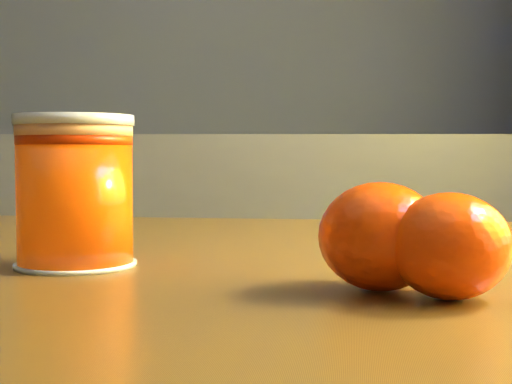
{
  "coord_description": "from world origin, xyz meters",
  "views": [
    {
      "loc": [
        0.92,
        -0.52,
        0.85
      ],
      "look_at": [
        0.91,
        -0.02,
        0.83
      ],
      "focal_mm": 50.0,
      "sensor_mm": 36.0,
      "label": 1
    }
  ],
  "objects": [
    {
      "name": "juice_glass",
      "position": [
        0.79,
        -0.03,
        0.83
      ],
      "size": [
        0.08,
        0.08,
        0.1
      ],
      "rotation": [
        0.0,
        0.0,
        -0.32
      ],
      "color": "#EE4604",
      "rests_on": "table"
    },
    {
      "name": "orange_front",
      "position": [
        1.02,
        -0.14,
        0.8
      ],
      "size": [
        0.08,
        0.08,
        0.06
      ],
      "primitive_type": "ellipsoid",
      "rotation": [
        0.0,
        0.0,
        0.25
      ],
      "color": "#FF4305",
      "rests_on": "table"
    },
    {
      "name": "orange_back",
      "position": [
        0.98,
        -0.11,
        0.81
      ],
      "size": [
        0.09,
        0.09,
        0.06
      ],
      "primitive_type": "ellipsoid",
      "rotation": [
        0.0,
        0.0,
        -0.37
      ],
      "color": "#FF4305",
      "rests_on": "table"
    }
  ]
}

